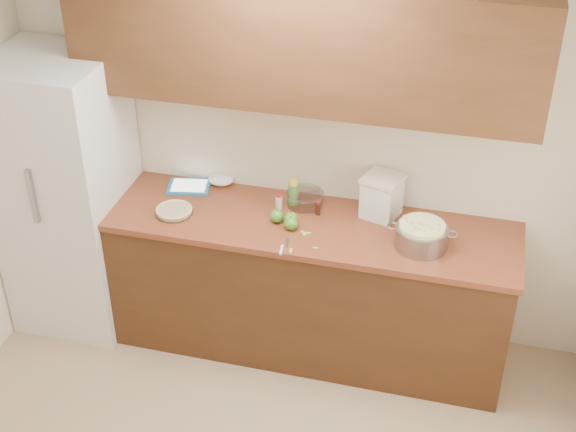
% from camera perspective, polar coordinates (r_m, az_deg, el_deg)
% --- Properties ---
extents(room_shell, '(3.60, 3.60, 3.60)m').
position_cam_1_polar(room_shell, '(3.35, -5.89, -8.27)').
color(room_shell, '#9F8767').
rests_on(room_shell, ground).
extents(counter_run, '(2.64, 0.68, 0.92)m').
position_cam_1_polar(counter_run, '(4.97, 0.37, -4.76)').
color(counter_run, '#492714').
rests_on(counter_run, ground).
extents(upper_cabinets, '(2.60, 0.34, 0.70)m').
position_cam_1_polar(upper_cabinets, '(4.37, 0.95, 12.17)').
color(upper_cabinets, '#57301A').
rests_on(upper_cabinets, room_shell).
extents(fridge, '(0.70, 0.70, 1.80)m').
position_cam_1_polar(fridge, '(5.17, -15.37, 1.49)').
color(fridge, silver).
rests_on(fridge, ground).
extents(pie, '(0.23, 0.23, 0.04)m').
position_cam_1_polar(pie, '(4.80, -8.11, 0.36)').
color(pie, silver).
rests_on(pie, counter_run).
extents(colander, '(0.39, 0.29, 0.15)m').
position_cam_1_polar(colander, '(4.50, 9.46, -1.40)').
color(colander, gray).
rests_on(colander, counter_run).
extents(flour_canister, '(0.26, 0.26, 0.26)m').
position_cam_1_polar(flour_canister, '(4.71, 6.69, 1.42)').
color(flour_canister, silver).
rests_on(flour_canister, counter_run).
extents(tablet, '(0.29, 0.24, 0.02)m').
position_cam_1_polar(tablet, '(5.05, -7.05, 2.10)').
color(tablet, teal).
rests_on(tablet, counter_run).
extents(paring_knife, '(0.04, 0.17, 0.02)m').
position_cam_1_polar(paring_knife, '(4.45, -0.41, -2.35)').
color(paring_knife, gray).
rests_on(paring_knife, counter_run).
extents(lemon_bottle, '(0.06, 0.06, 0.16)m').
position_cam_1_polar(lemon_bottle, '(4.82, 0.39, 1.68)').
color(lemon_bottle, '#4C8C38').
rests_on(lemon_bottle, counter_run).
extents(cinnamon_shaker, '(0.04, 0.04, 0.10)m').
position_cam_1_polar(cinnamon_shaker, '(4.79, -0.65, 1.04)').
color(cinnamon_shaker, beige).
rests_on(cinnamon_shaker, counter_run).
extents(vanilla_bottle, '(0.03, 0.03, 0.09)m').
position_cam_1_polar(vanilla_bottle, '(4.74, 2.15, 0.55)').
color(vanilla_bottle, black).
rests_on(vanilla_bottle, counter_run).
extents(mixing_bowl, '(0.23, 0.23, 0.09)m').
position_cam_1_polar(mixing_bowl, '(4.83, 1.22, 1.29)').
color(mixing_bowl, silver).
rests_on(mixing_bowl, counter_run).
extents(paper_towel, '(0.19, 0.17, 0.07)m').
position_cam_1_polar(paper_towel, '(5.06, -4.79, 2.62)').
color(paper_towel, white).
rests_on(paper_towel, counter_run).
extents(apple_left, '(0.08, 0.08, 0.09)m').
position_cam_1_polar(apple_left, '(4.67, -0.79, -0.00)').
color(apple_left, '#3E8C23').
rests_on(apple_left, counter_run).
extents(apple_center, '(0.08, 0.08, 0.09)m').
position_cam_1_polar(apple_center, '(4.65, 0.22, -0.18)').
color(apple_center, '#3E8C23').
rests_on(apple_center, counter_run).
extents(apple_front, '(0.08, 0.08, 0.09)m').
position_cam_1_polar(apple_front, '(4.60, 0.22, -0.53)').
color(apple_front, '#3E8C23').
rests_on(apple_front, counter_run).
extents(peel_a, '(0.02, 0.04, 0.00)m').
position_cam_1_polar(peel_a, '(4.45, 0.21, -2.46)').
color(peel_a, '#8ABD5C').
rests_on(peel_a, counter_run).
extents(peel_b, '(0.05, 0.05, 0.00)m').
position_cam_1_polar(peel_b, '(4.59, 1.10, -1.21)').
color(peel_b, '#8ABD5C').
rests_on(peel_b, counter_run).
extents(peel_c, '(0.04, 0.02, 0.00)m').
position_cam_1_polar(peel_c, '(4.59, 1.42, -1.21)').
color(peel_c, '#8ABD5C').
rests_on(peel_c, counter_run).
extents(peel_d, '(0.03, 0.02, 0.00)m').
position_cam_1_polar(peel_d, '(4.47, 1.98, -2.27)').
color(peel_d, '#8ABD5C').
rests_on(peel_d, counter_run).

